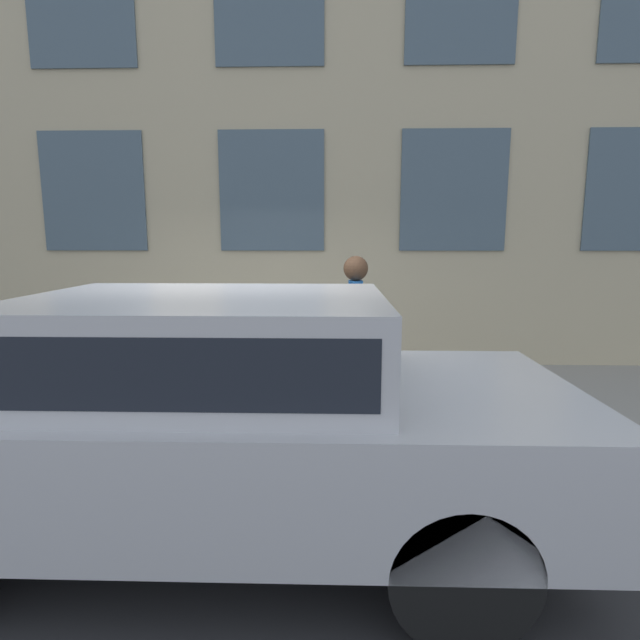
% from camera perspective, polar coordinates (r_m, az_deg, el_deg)
% --- Properties ---
extents(ground_plane, '(80.00, 80.00, 0.00)m').
position_cam_1_polar(ground_plane, '(4.98, -9.29, -14.68)').
color(ground_plane, '#2D2D30').
extents(sidewalk, '(2.92, 60.00, 0.13)m').
position_cam_1_polar(sidewalk, '(6.30, -6.79, -8.76)').
color(sidewalk, gray).
rests_on(sidewalk, ground_plane).
extents(building_facade, '(0.33, 40.00, 9.15)m').
position_cam_1_polar(building_facade, '(8.01, -5.61, 27.86)').
color(building_facade, '#C6B793').
rests_on(building_facade, ground_plane).
extents(fire_hydrant, '(0.37, 0.47, 0.78)m').
position_cam_1_polar(fire_hydrant, '(5.35, -4.22, -6.78)').
color(fire_hydrant, gray).
rests_on(fire_hydrant, sidewalk).
extents(person, '(0.41, 0.27, 1.69)m').
position_cam_1_polar(person, '(5.55, 4.04, 0.34)').
color(person, '#232328').
rests_on(person, sidewalk).
extents(parked_car_silver_near, '(1.93, 4.68, 1.66)m').
position_cam_1_polar(parked_car_silver_near, '(3.39, -12.48, -9.60)').
color(parked_car_silver_near, black).
rests_on(parked_car_silver_near, ground_plane).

